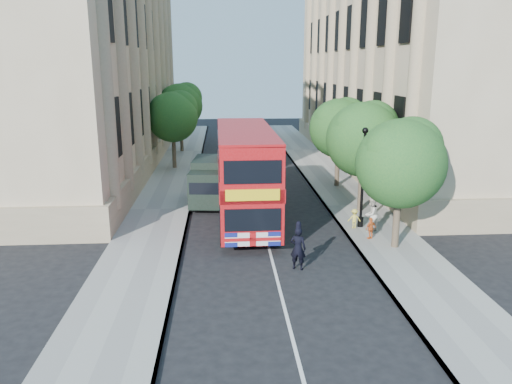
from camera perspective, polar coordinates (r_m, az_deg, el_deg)
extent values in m
plane|color=black|center=(20.16, 2.43, -9.97)|extent=(120.00, 120.00, 0.00)
cube|color=gray|center=(30.45, 11.17, -1.59)|extent=(3.50, 80.00, 0.12)
cube|color=gray|center=(29.65, -10.84, -2.01)|extent=(3.50, 80.00, 0.12)
cube|color=tan|center=(45.13, 17.29, 14.68)|extent=(12.00, 38.00, 18.00)
cube|color=tan|center=(43.84, -20.06, 14.49)|extent=(12.00, 38.00, 18.00)
cylinder|color=#473828|center=(23.68, 15.76, -3.05)|extent=(0.32, 0.32, 2.86)
sphere|color=#1B5223|center=(23.06, 16.20, 3.13)|extent=(4.00, 4.00, 4.00)
sphere|color=#1B5223|center=(23.53, 17.36, 4.87)|extent=(2.80, 2.80, 2.80)
sphere|color=#1B5223|center=(22.52, 15.35, 4.27)|extent=(2.60, 2.60, 2.60)
cylinder|color=#473828|center=(29.17, 11.90, 0.59)|extent=(0.32, 0.32, 2.99)
sphere|color=#1B5223|center=(28.65, 12.18, 5.87)|extent=(4.20, 4.20, 4.20)
sphere|color=#1B5223|center=(29.12, 13.18, 7.30)|extent=(2.94, 2.94, 2.94)
sphere|color=#1B5223|center=(28.16, 11.42, 6.89)|extent=(2.73, 2.73, 2.73)
cylinder|color=#473828|center=(34.85, 9.27, 2.88)|extent=(0.32, 0.32, 2.90)
sphere|color=#1B5223|center=(34.42, 9.45, 7.19)|extent=(4.00, 4.00, 4.00)
sphere|color=#1B5223|center=(34.88, 10.31, 8.33)|extent=(2.80, 2.80, 2.80)
sphere|color=#1B5223|center=(33.96, 8.77, 8.01)|extent=(2.60, 2.60, 2.60)
cylinder|color=#473828|center=(41.00, -9.35, 4.67)|extent=(0.32, 0.32, 2.99)
sphere|color=#1B5223|center=(40.64, -9.51, 8.45)|extent=(4.00, 4.00, 4.00)
sphere|color=#1B5223|center=(40.92, -8.65, 9.48)|extent=(2.80, 2.80, 2.80)
sphere|color=#1B5223|center=(40.34, -10.30, 9.15)|extent=(2.60, 2.60, 2.60)
cylinder|color=#473828|center=(48.86, -8.51, 6.36)|extent=(0.32, 0.32, 3.17)
sphere|color=#1B5223|center=(48.55, -8.64, 9.73)|extent=(4.20, 4.20, 4.20)
sphere|color=#1B5223|center=(48.85, -7.92, 10.63)|extent=(2.94, 2.94, 2.94)
sphere|color=#1B5223|center=(48.25, -9.29, 10.36)|extent=(2.73, 2.73, 2.73)
cylinder|color=black|center=(26.48, 11.84, -3.36)|extent=(0.30, 0.30, 0.50)
cylinder|color=black|center=(25.89, 12.09, 1.39)|extent=(0.14, 0.14, 5.00)
sphere|color=black|center=(25.46, 12.39, 6.87)|extent=(0.32, 0.32, 0.32)
cube|color=#A60B0E|center=(26.63, -1.22, 2.29)|extent=(2.93, 10.68, 4.43)
cube|color=black|center=(26.86, -1.21, 0.24)|extent=(2.98, 10.01, 1.01)
cube|color=black|center=(26.41, -1.23, 4.73)|extent=(2.98, 10.01, 1.01)
cube|color=yellow|center=(21.43, -0.38, -0.34)|extent=(2.36, 0.11, 0.50)
cylinder|color=black|center=(23.55, -3.74, -4.84)|extent=(0.33, 1.12, 1.12)
cylinder|color=black|center=(23.72, 2.41, -4.68)|extent=(0.33, 1.12, 1.12)
cylinder|color=black|center=(30.53, -3.97, -0.33)|extent=(0.33, 1.12, 1.12)
cylinder|color=black|center=(30.65, 0.78, -0.23)|extent=(0.33, 1.12, 1.12)
cube|color=black|center=(28.88, -5.67, 0.32)|extent=(2.10, 1.92, 2.05)
cube|color=black|center=(28.03, -5.89, 0.39)|extent=(1.76, 0.26, 0.68)
cube|color=black|center=(30.91, -5.22, 1.64)|extent=(2.22, 3.28, 2.44)
cube|color=black|center=(30.62, -5.29, -0.73)|extent=(2.17, 4.82, 0.24)
cylinder|color=black|center=(29.14, -7.36, -1.48)|extent=(0.28, 0.80, 0.78)
cylinder|color=black|center=(28.94, -3.93, -1.51)|extent=(0.28, 0.80, 0.78)
cylinder|color=black|center=(32.22, -6.53, 0.09)|extent=(0.28, 0.80, 0.78)
cylinder|color=black|center=(32.03, -3.42, 0.07)|extent=(0.28, 0.80, 0.78)
imported|color=black|center=(20.84, 4.83, -6.44)|extent=(0.79, 0.67, 1.83)
imported|color=beige|center=(25.60, 13.01, -2.51)|extent=(1.11, 1.08, 1.81)
imported|color=orange|center=(24.68, 12.98, -4.05)|extent=(0.68, 0.52, 1.07)
imported|color=#D8C849|center=(26.12, 11.17, -2.99)|extent=(0.68, 0.42, 1.01)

